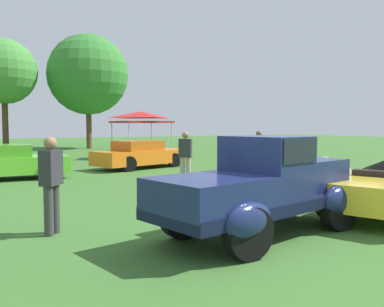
{
  "coord_description": "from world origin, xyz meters",
  "views": [
    {
      "loc": [
        -4.47,
        -5.19,
        1.88
      ],
      "look_at": [
        0.14,
        2.34,
        1.28
      ],
      "focal_mm": 38.27,
      "sensor_mm": 36.0,
      "label": 1
    }
  ],
  "objects_px": {
    "canopy_tent_left_field": "(141,116)",
    "spectator_by_row": "(259,151)",
    "show_car_orange": "(141,155)",
    "feature_pickup_truck": "(263,185)",
    "show_car_lime": "(8,162)",
    "spectator_near_truck": "(185,156)",
    "spectator_far_side": "(51,182)",
    "show_car_yellow": "(268,149)"
  },
  "relations": [
    {
      "from": "canopy_tent_left_field",
      "to": "spectator_by_row",
      "type": "bearing_deg",
      "value": -86.87
    },
    {
      "from": "show_car_orange",
      "to": "canopy_tent_left_field",
      "type": "xyz_separation_m",
      "value": [
        2.34,
        5.11,
        1.82
      ]
    },
    {
      "from": "feature_pickup_truck",
      "to": "spectator_by_row",
      "type": "bearing_deg",
      "value": 49.69
    },
    {
      "from": "show_car_lime",
      "to": "spectator_by_row",
      "type": "xyz_separation_m",
      "value": [
        8.46,
        -3.46,
        0.31
      ]
    },
    {
      "from": "spectator_near_truck",
      "to": "spectator_by_row",
      "type": "distance_m",
      "value": 3.74
    },
    {
      "from": "show_car_lime",
      "to": "spectator_far_side",
      "type": "distance_m",
      "value": 8.31
    },
    {
      "from": "feature_pickup_truck",
      "to": "spectator_far_side",
      "type": "height_order",
      "value": "feature_pickup_truck"
    },
    {
      "from": "show_car_yellow",
      "to": "show_car_orange",
      "type": "bearing_deg",
      "value": -175.17
    },
    {
      "from": "feature_pickup_truck",
      "to": "canopy_tent_left_field",
      "type": "distance_m",
      "value": 17.31
    },
    {
      "from": "feature_pickup_truck",
      "to": "canopy_tent_left_field",
      "type": "relative_size",
      "value": 1.51
    },
    {
      "from": "spectator_far_side",
      "to": "show_car_yellow",
      "type": "bearing_deg",
      "value": 35.77
    },
    {
      "from": "feature_pickup_truck",
      "to": "canopy_tent_left_field",
      "type": "xyz_separation_m",
      "value": [
        5.19,
        16.44,
        1.56
      ]
    },
    {
      "from": "show_car_orange",
      "to": "show_car_lime",
      "type": "bearing_deg",
      "value": -168.58
    },
    {
      "from": "show_car_lime",
      "to": "spectator_far_side",
      "type": "height_order",
      "value": "spectator_far_side"
    },
    {
      "from": "show_car_lime",
      "to": "spectator_by_row",
      "type": "distance_m",
      "value": 9.15
    },
    {
      "from": "feature_pickup_truck",
      "to": "spectator_far_side",
      "type": "bearing_deg",
      "value": 148.3
    },
    {
      "from": "spectator_by_row",
      "to": "feature_pickup_truck",
      "type": "bearing_deg",
      "value": -130.31
    },
    {
      "from": "spectator_far_side",
      "to": "canopy_tent_left_field",
      "type": "height_order",
      "value": "canopy_tent_left_field"
    },
    {
      "from": "feature_pickup_truck",
      "to": "spectator_far_side",
      "type": "distance_m",
      "value": 3.63
    },
    {
      "from": "spectator_by_row",
      "to": "spectator_far_side",
      "type": "bearing_deg",
      "value": -151.25
    },
    {
      "from": "spectator_far_side",
      "to": "spectator_near_truck",
      "type": "bearing_deg",
      "value": 38.99
    },
    {
      "from": "feature_pickup_truck",
      "to": "show_car_yellow",
      "type": "xyz_separation_m",
      "value": [
        10.93,
        12.01,
        -0.26
      ]
    },
    {
      "from": "canopy_tent_left_field",
      "to": "feature_pickup_truck",
      "type": "bearing_deg",
      "value": -107.52
    },
    {
      "from": "show_car_yellow",
      "to": "spectator_far_side",
      "type": "relative_size",
      "value": 2.44
    },
    {
      "from": "show_car_lime",
      "to": "show_car_orange",
      "type": "height_order",
      "value": "same"
    },
    {
      "from": "spectator_near_truck",
      "to": "spectator_by_row",
      "type": "xyz_separation_m",
      "value": [
        3.68,
        0.68,
        0.0
      ]
    },
    {
      "from": "show_car_lime",
      "to": "show_car_orange",
      "type": "relative_size",
      "value": 0.88
    },
    {
      "from": "spectator_by_row",
      "to": "spectator_far_side",
      "type": "distance_m",
      "value": 10.05
    },
    {
      "from": "spectator_far_side",
      "to": "feature_pickup_truck",
      "type": "bearing_deg",
      "value": -31.7
    },
    {
      "from": "show_car_lime",
      "to": "spectator_by_row",
      "type": "bearing_deg",
      "value": -22.23
    },
    {
      "from": "spectator_near_truck",
      "to": "canopy_tent_left_field",
      "type": "distance_m",
      "value": 10.95
    },
    {
      "from": "show_car_orange",
      "to": "spectator_near_truck",
      "type": "xyz_separation_m",
      "value": [
        -0.8,
        -5.26,
        0.31
      ]
    },
    {
      "from": "show_car_lime",
      "to": "spectator_by_row",
      "type": "relative_size",
      "value": 2.4
    },
    {
      "from": "spectator_by_row",
      "to": "spectator_far_side",
      "type": "relative_size",
      "value": 1.0
    },
    {
      "from": "show_car_yellow",
      "to": "spectator_far_side",
      "type": "distance_m",
      "value": 17.29
    },
    {
      "from": "show_car_yellow",
      "to": "spectator_far_side",
      "type": "height_order",
      "value": "spectator_far_side"
    },
    {
      "from": "spectator_near_truck",
      "to": "spectator_far_side",
      "type": "distance_m",
      "value": 6.61
    },
    {
      "from": "show_car_orange",
      "to": "spectator_near_truck",
      "type": "relative_size",
      "value": 2.73
    },
    {
      "from": "spectator_by_row",
      "to": "show_car_orange",
      "type": "bearing_deg",
      "value": 122.06
    },
    {
      "from": "feature_pickup_truck",
      "to": "spectator_near_truck",
      "type": "xyz_separation_m",
      "value": [
        2.04,
        6.07,
        0.05
      ]
    },
    {
      "from": "feature_pickup_truck",
      "to": "spectator_near_truck",
      "type": "relative_size",
      "value": 2.58
    },
    {
      "from": "show_car_yellow",
      "to": "canopy_tent_left_field",
      "type": "xyz_separation_m",
      "value": [
        -5.74,
        4.43,
        1.82
      ]
    }
  ]
}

